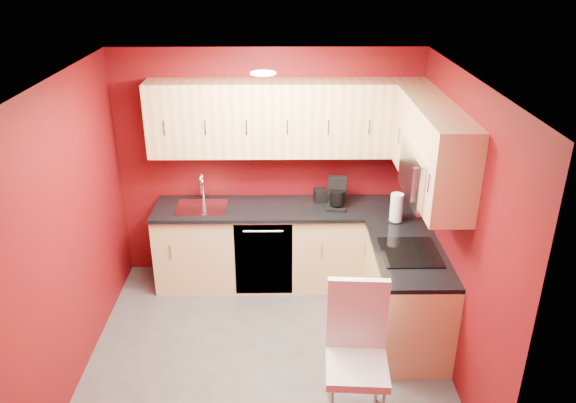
{
  "coord_description": "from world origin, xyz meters",
  "views": [
    {
      "loc": [
        0.14,
        -4.14,
        3.38
      ],
      "look_at": [
        0.2,
        0.55,
        1.26
      ],
      "focal_mm": 35.0,
      "sensor_mm": 36.0,
      "label": 1
    }
  ],
  "objects_px": {
    "microwave": "(431,174)",
    "coffee_maker": "(337,194)",
    "dining_chair": "(357,360)",
    "sink": "(201,204)",
    "paper_towel": "(396,208)",
    "napkin_holder": "(320,195)"
  },
  "relations": [
    {
      "from": "coffee_maker",
      "to": "dining_chair",
      "type": "height_order",
      "value": "coffee_maker"
    },
    {
      "from": "sink",
      "to": "paper_towel",
      "type": "bearing_deg",
      "value": -10.42
    },
    {
      "from": "sink",
      "to": "dining_chair",
      "type": "height_order",
      "value": "sink"
    },
    {
      "from": "microwave",
      "to": "dining_chair",
      "type": "xyz_separation_m",
      "value": [
        -0.69,
        -1.02,
        -1.09
      ]
    },
    {
      "from": "microwave",
      "to": "coffee_maker",
      "type": "height_order",
      "value": "microwave"
    },
    {
      "from": "microwave",
      "to": "dining_chair",
      "type": "relative_size",
      "value": 0.66
    },
    {
      "from": "microwave",
      "to": "paper_towel",
      "type": "xyz_separation_m",
      "value": [
        -0.12,
        0.64,
        -0.6
      ]
    },
    {
      "from": "coffee_maker",
      "to": "paper_towel",
      "type": "distance_m",
      "value": 0.64
    },
    {
      "from": "sink",
      "to": "napkin_holder",
      "type": "bearing_deg",
      "value": 5.68
    },
    {
      "from": "napkin_holder",
      "to": "dining_chair",
      "type": "distance_m",
      "value": 2.19
    },
    {
      "from": "sink",
      "to": "microwave",
      "type": "bearing_deg",
      "value": -25.6
    },
    {
      "from": "microwave",
      "to": "paper_towel",
      "type": "height_order",
      "value": "microwave"
    },
    {
      "from": "napkin_holder",
      "to": "dining_chair",
      "type": "relative_size",
      "value": 0.12
    },
    {
      "from": "sink",
      "to": "napkin_holder",
      "type": "relative_size",
      "value": 3.81
    },
    {
      "from": "microwave",
      "to": "napkin_holder",
      "type": "bearing_deg",
      "value": 126.63
    },
    {
      "from": "coffee_maker",
      "to": "dining_chair",
      "type": "bearing_deg",
      "value": -81.55
    },
    {
      "from": "sink",
      "to": "paper_towel",
      "type": "relative_size",
      "value": 1.79
    },
    {
      "from": "sink",
      "to": "dining_chair",
      "type": "relative_size",
      "value": 0.45
    },
    {
      "from": "microwave",
      "to": "dining_chair",
      "type": "bearing_deg",
      "value": -124.23
    },
    {
      "from": "sink",
      "to": "napkin_holder",
      "type": "distance_m",
      "value": 1.26
    },
    {
      "from": "coffee_maker",
      "to": "napkin_holder",
      "type": "height_order",
      "value": "coffee_maker"
    },
    {
      "from": "microwave",
      "to": "coffee_maker",
      "type": "xyz_separation_m",
      "value": [
        -0.68,
        0.95,
        -0.59
      ]
    }
  ]
}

